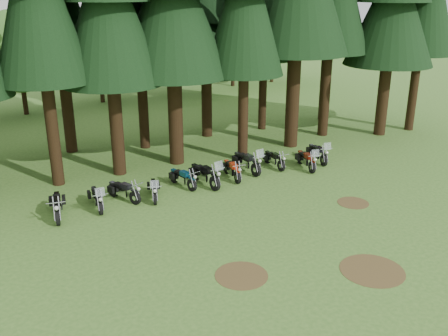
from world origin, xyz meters
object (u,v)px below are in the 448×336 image
at_px(motorcycle_5, 205,175).
at_px(motorcycle_10, 318,154).
at_px(motorcycle_3, 154,190).
at_px(motorcycle_7, 247,162).
at_px(motorcycle_6, 232,170).
at_px(motorcycle_9, 306,160).
at_px(motorcycle_1, 97,199).
at_px(motorcycle_8, 274,160).
at_px(motorcycle_2, 124,191).
at_px(motorcycle_4, 183,179).
at_px(motorcycle_0, 57,207).

height_order(motorcycle_5, motorcycle_10, motorcycle_5).
xyz_separation_m(motorcycle_3, motorcycle_7, (5.55, 0.84, 0.09)).
bearing_deg(motorcycle_6, motorcycle_9, -0.20).
xyz_separation_m(motorcycle_1, motorcycle_8, (9.73, 0.39, -0.03)).
xyz_separation_m(motorcycle_9, motorcycle_10, (1.26, 0.56, 0.01)).
distance_m(motorcycle_3, motorcycle_8, 7.23).
xyz_separation_m(motorcycle_3, motorcycle_10, (9.79, 0.21, 0.05)).
height_order(motorcycle_2, motorcycle_9, motorcycle_9).
distance_m(motorcycle_1, motorcycle_3, 2.56).
distance_m(motorcycle_5, motorcycle_7, 2.84).
xyz_separation_m(motorcycle_1, motorcycle_2, (1.29, 0.24, -0.01)).
relative_size(motorcycle_2, motorcycle_10, 0.91).
height_order(motorcycle_6, motorcycle_8, motorcycle_6).
bearing_deg(motorcycle_9, motorcycle_7, 173.19).
xyz_separation_m(motorcycle_7, motorcycle_8, (1.64, -0.15, -0.10)).
bearing_deg(motorcycle_4, motorcycle_7, -7.43).
bearing_deg(motorcycle_2, motorcycle_4, -19.51).
distance_m(motorcycle_1, motorcycle_10, 12.33).
height_order(motorcycle_5, motorcycle_9, motorcycle_5).
distance_m(motorcycle_4, motorcycle_10, 8.05).
distance_m(motorcycle_4, motorcycle_5, 1.08).
height_order(motorcycle_0, motorcycle_5, motorcycle_5).
relative_size(motorcycle_2, motorcycle_8, 1.00).
height_order(motorcycle_3, motorcycle_7, motorcycle_7).
height_order(motorcycle_1, motorcycle_10, motorcycle_10).
distance_m(motorcycle_3, motorcycle_9, 8.54).
xyz_separation_m(motorcycle_0, motorcycle_9, (12.76, -0.62, -0.02)).
relative_size(motorcycle_0, motorcycle_1, 1.07).
bearing_deg(motorcycle_3, motorcycle_8, 25.42).
distance_m(motorcycle_0, motorcycle_7, 9.80).
distance_m(motorcycle_8, motorcycle_10, 2.64).
xyz_separation_m(motorcycle_7, motorcycle_9, (2.98, -1.19, -0.05)).
relative_size(motorcycle_1, motorcycle_4, 1.04).
height_order(motorcycle_0, motorcycle_1, motorcycle_1).
height_order(motorcycle_3, motorcycle_4, motorcycle_3).
distance_m(motorcycle_3, motorcycle_6, 4.40).
height_order(motorcycle_2, motorcycle_3, motorcycle_3).
distance_m(motorcycle_2, motorcycle_10, 11.05).
xyz_separation_m(motorcycle_1, motorcycle_5, (5.31, -0.02, 0.08)).
bearing_deg(motorcycle_0, motorcycle_10, 12.54).
height_order(motorcycle_8, motorcycle_10, motorcycle_10).
bearing_deg(motorcycle_9, motorcycle_8, 157.22).
relative_size(motorcycle_6, motorcycle_9, 0.97).
height_order(motorcycle_5, motorcycle_7, motorcycle_5).
xyz_separation_m(motorcycle_7, motorcycle_10, (4.24, -0.63, -0.04)).
bearing_deg(motorcycle_10, motorcycle_5, -166.60).
relative_size(motorcycle_4, motorcycle_9, 0.94).
xyz_separation_m(motorcycle_0, motorcycle_3, (4.23, -0.26, -0.05)).
distance_m(motorcycle_2, motorcycle_8, 8.45).
xyz_separation_m(motorcycle_4, motorcycle_10, (8.04, -0.43, 0.04)).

